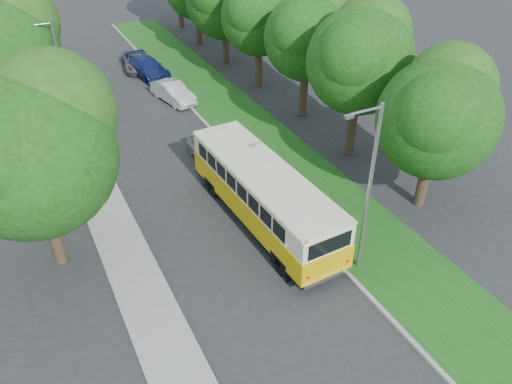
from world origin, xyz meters
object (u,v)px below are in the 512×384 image
car_silver (208,151)px  car_white (173,92)px  car_blue (148,67)px  vintage_bus (264,197)px  lamppost_near (368,187)px  car_grey (136,61)px  lamppost_far (61,77)px

car_silver → car_white: (1.03, 9.20, 0.04)m
car_white → car_blue: car_blue is taller
car_silver → car_blue: bearing=88.0°
vintage_bus → car_white: 16.15m
lamppost_near → vintage_bus: bearing=114.1°
car_silver → car_blue: car_blue is taller
lamppost_near → car_grey: lamppost_near is taller
car_white → car_blue: (-0.20, 5.77, 0.03)m
vintage_bus → car_blue: bearing=85.6°
vintage_bus → car_white: (0.92, 16.10, -0.87)m
lamppost_far → vintage_bus: bearing=-63.7°
car_white → car_grey: (-0.57, 7.83, -0.07)m
lamppost_far → car_grey: size_ratio=1.61×
car_grey → car_blue: bearing=-71.3°
car_silver → car_blue: size_ratio=0.78×
lamppost_near → lamppost_far: (-8.91, 18.50, -0.25)m
lamppost_near → vintage_bus: 5.97m
lamppost_near → vintage_bus: size_ratio=0.75×
car_silver → lamppost_far: bearing=135.6°
lamppost_far → lamppost_near: bearing=-64.3°
lamppost_near → lamppost_far: lamppost_near is taller
lamppost_near → vintage_bus: (-2.15, 4.82, -2.78)m
vintage_bus → car_silver: size_ratio=2.68×
lamppost_far → car_blue: lamppost_far is taller
lamppost_far → car_blue: 11.59m
lamppost_far → car_white: 8.73m
lamppost_near → car_silver: size_ratio=2.00×
car_white → car_silver: bearing=-108.9°
car_white → car_grey: size_ratio=0.94×
lamppost_far → car_white: bearing=17.5°
vintage_bus → car_silver: 6.96m
lamppost_near → car_blue: 26.97m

